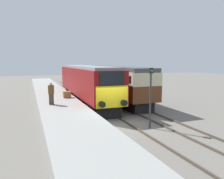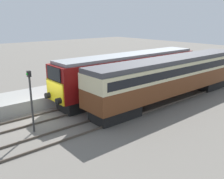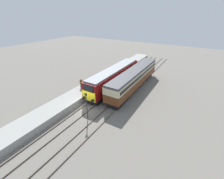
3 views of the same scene
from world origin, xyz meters
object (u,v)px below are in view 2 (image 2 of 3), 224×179
object	(u,v)px
locomotive	(131,72)
person_on_platform	(63,76)
signal_post	(31,97)
passenger_carriage	(172,75)
luggage_crate	(99,80)

from	to	relation	value
locomotive	person_on_platform	xyz separation A→B (m)	(-4.03, -4.85, -0.34)
signal_post	person_on_platform	bearing A→B (deg)	136.68
passenger_carriage	person_on_platform	distance (m)	9.88
locomotive	luggage_crate	size ratio (longest dim) A/B	22.78
passenger_carriage	luggage_crate	bearing A→B (deg)	-148.06
locomotive	luggage_crate	xyz separation A→B (m)	(-2.34, -1.93, -0.93)
person_on_platform	luggage_crate	distance (m)	3.43
locomotive	luggage_crate	distance (m)	3.17
locomotive	passenger_carriage	xyz separation A→B (m)	(3.40, 1.65, 0.10)
locomotive	passenger_carriage	world-z (taller)	locomotive
locomotive	person_on_platform	bearing A→B (deg)	-129.70
passenger_carriage	person_on_platform	bearing A→B (deg)	-138.82
locomotive	passenger_carriage	size ratio (longest dim) A/B	0.92
passenger_carriage	signal_post	world-z (taller)	signal_post
signal_post	passenger_carriage	bearing A→B (deg)	81.87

